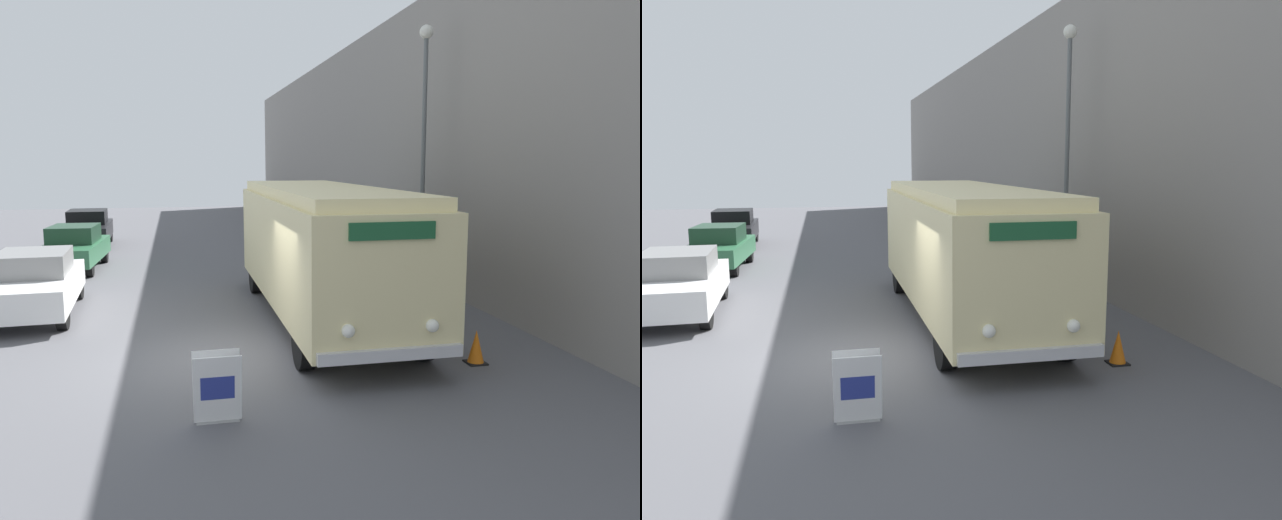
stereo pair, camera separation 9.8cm
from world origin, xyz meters
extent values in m
plane|color=#56565B|center=(0.00, 0.00, 0.00)|extent=(80.00, 80.00, 0.00)
cube|color=gray|center=(6.82, 10.00, 4.26)|extent=(0.30, 60.00, 8.52)
cylinder|color=black|center=(1.45, -0.96, 0.51)|extent=(0.28, 1.03, 1.03)
cylinder|color=black|center=(3.70, -0.96, 0.51)|extent=(0.28, 1.03, 1.03)
cylinder|color=black|center=(1.45, 5.80, 0.51)|extent=(0.28, 1.03, 1.03)
cylinder|color=black|center=(3.70, 5.80, 0.51)|extent=(0.28, 1.03, 1.03)
cube|color=beige|center=(2.57, 2.42, 1.69)|extent=(2.58, 9.55, 2.36)
cube|color=#F8E8A7|center=(2.57, 2.42, 2.99)|extent=(2.37, 9.17, 0.24)
cube|color=silver|center=(2.57, -2.42, 0.63)|extent=(2.45, 0.12, 0.20)
sphere|color=white|center=(1.86, -2.39, 1.06)|extent=(0.22, 0.22, 0.22)
sphere|color=white|center=(3.28, -2.39, 1.06)|extent=(0.22, 0.22, 0.22)
cube|color=#19512D|center=(2.57, -2.38, 2.62)|extent=(1.42, 0.06, 0.28)
cube|color=gray|center=(-0.22, -2.90, 0.00)|extent=(0.62, 0.22, 0.01)
cube|color=white|center=(-0.22, -2.99, 0.50)|extent=(0.68, 0.20, 1.01)
cube|color=white|center=(-0.22, -2.81, 0.50)|extent=(0.68, 0.20, 1.01)
cube|color=navy|center=(-0.22, -3.01, 0.53)|extent=(0.48, 0.07, 0.35)
cylinder|color=#595E60|center=(5.84, 4.38, 3.46)|extent=(0.12, 0.12, 6.91)
sphere|color=silver|center=(5.84, 4.38, 7.02)|extent=(0.36, 0.36, 0.36)
cylinder|color=black|center=(-3.22, 2.82, 0.32)|extent=(0.22, 0.64, 0.64)
cylinder|color=black|center=(-4.96, 5.96, 0.32)|extent=(0.22, 0.64, 0.64)
cylinder|color=black|center=(-3.34, 6.02, 0.32)|extent=(0.22, 0.64, 0.64)
cube|color=silver|center=(-4.09, 4.39, 0.65)|extent=(2.05, 4.67, 0.67)
cube|color=gray|center=(-4.09, 4.51, 1.27)|extent=(1.67, 2.13, 0.55)
cylinder|color=black|center=(-4.94, 9.48, 0.35)|extent=(0.22, 0.70, 0.70)
cylinder|color=black|center=(-3.46, 9.40, 0.35)|extent=(0.22, 0.70, 0.70)
cylinder|color=black|center=(-4.78, 12.40, 0.35)|extent=(0.22, 0.70, 0.70)
cylinder|color=black|center=(-3.30, 12.32, 0.35)|extent=(0.22, 0.70, 0.70)
cube|color=#2D6642|center=(-4.12, 10.90, 0.65)|extent=(1.97, 4.41, 0.60)
cube|color=#193824|center=(-4.12, 11.01, 1.23)|extent=(1.58, 2.02, 0.57)
cylinder|color=black|center=(-5.13, 15.20, 0.35)|extent=(0.22, 0.71, 0.71)
cylinder|color=black|center=(-3.59, 15.25, 0.35)|extent=(0.22, 0.71, 0.71)
cylinder|color=black|center=(-5.24, 18.49, 0.35)|extent=(0.22, 0.71, 0.71)
cylinder|color=black|center=(-3.70, 18.54, 0.35)|extent=(0.22, 0.71, 0.71)
cube|color=black|center=(-4.41, 16.87, 0.69)|extent=(1.96, 4.75, 0.67)
cube|color=black|center=(-4.42, 16.99, 1.31)|extent=(1.60, 2.16, 0.58)
cube|color=black|center=(4.60, -1.38, 0.01)|extent=(0.36, 0.36, 0.03)
cone|color=orange|center=(4.60, -1.38, 0.33)|extent=(0.30, 0.30, 0.60)
camera|label=1|loc=(-0.72, -11.51, 3.70)|focal=35.00mm
camera|label=2|loc=(-0.62, -11.53, 3.70)|focal=35.00mm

